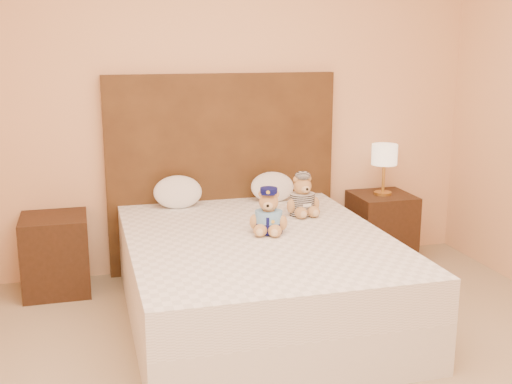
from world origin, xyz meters
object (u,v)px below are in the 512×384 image
lamp (384,157)px  teddy_police (269,211)px  bed (258,277)px  pillow_left (178,190)px  nightstand_right (381,228)px  pillow_right (272,185)px  nightstand_left (56,254)px  teddy_prisoner (302,195)px

lamp → teddy_police: bearing=-146.8°
bed → pillow_left: bearing=114.2°
nightstand_right → pillow_right: size_ratio=1.64×
lamp → bed: bearing=-147.4°
nightstand_left → bed: bearing=-32.6°
bed → lamp: (1.25, 0.80, 0.57)m
nightstand_right → pillow_right: bearing=178.1°
teddy_prisoner → pillow_left: (-0.80, 0.44, -0.02)m
nightstand_right → bed: bearing=-147.4°
pillow_left → pillow_right: 0.72m
pillow_left → lamp: bearing=-1.1°
teddy_police → teddy_prisoner: bearing=66.1°
nightstand_right → teddy_prisoner: bearing=-153.2°
nightstand_right → teddy_police: (-1.17, -0.77, 0.42)m
nightstand_right → teddy_prisoner: 1.01m
bed → nightstand_left: (-1.25, 0.80, -0.00)m
nightstand_right → teddy_prisoner: teddy_prisoner is taller
pillow_left → pillow_right: bearing=0.0°
bed → pillow_right: size_ratio=5.95×
nightstand_left → pillow_left: pillow_left is taller
lamp → pillow_right: (-0.90, 0.03, -0.18)m
nightstand_right → teddy_police: bearing=-146.8°
nightstand_right → pillow_left: bearing=178.9°
nightstand_right → lamp: lamp is taller
nightstand_left → lamp: lamp is taller
nightstand_right → pillow_left: pillow_left is taller
nightstand_left → teddy_police: 1.59m
teddy_prisoner → pillow_right: teddy_prisoner is taller
bed → pillow_right: 0.98m
lamp → teddy_prisoner: 0.93m
teddy_police → teddy_prisoner: 0.49m
nightstand_left → pillow_left: (0.88, 0.03, 0.40)m
pillow_right → bed: bearing=-112.6°
bed → teddy_police: (0.08, 0.03, 0.42)m
nightstand_right → pillow_right: 0.99m
bed → nightstand_left: same height
bed → teddy_police: 0.43m
lamp → teddy_prisoner: size_ratio=1.40×
nightstand_left → lamp: bearing=0.0°
nightstand_right → pillow_right: (-0.90, 0.03, 0.39)m
nightstand_left → teddy_prisoner: bearing=-13.9°
nightstand_left → teddy_police: (1.33, -0.77, 0.42)m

